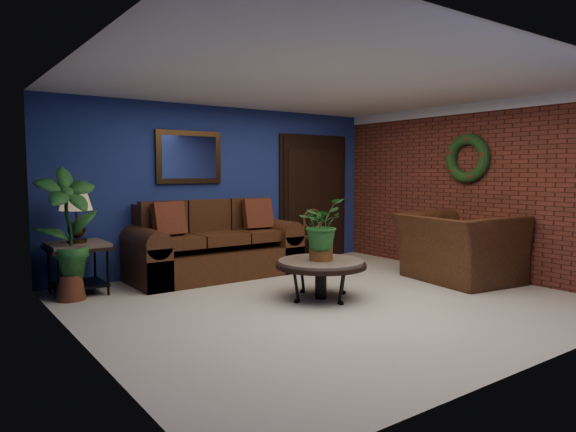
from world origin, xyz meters
TOP-DOWN VIEW (x-y plane):
  - floor at (0.00, 0.00)m, footprint 5.50×5.50m
  - wall_back at (0.00, 2.50)m, footprint 5.50×0.04m
  - wall_left at (-2.75, 0.00)m, footprint 0.04×5.00m
  - wall_right_brick at (2.75, 0.00)m, footprint 0.04×5.00m
  - ceiling at (0.00, 0.00)m, footprint 5.50×5.00m
  - crown_molding at (2.72, 0.00)m, footprint 0.03×5.00m
  - wall_mirror at (-0.60, 2.46)m, footprint 1.02×0.06m
  - closet_door at (1.75, 2.47)m, footprint 1.44×0.06m
  - wreath at (2.69, 0.05)m, footprint 0.16×0.72m
  - sofa at (-0.42, 2.09)m, footprint 2.43×1.05m
  - coffee_table at (-0.01, 0.13)m, footprint 1.08×1.08m
  - end_table at (-2.30, 2.05)m, footprint 0.70×0.70m
  - table_lamp at (-2.30, 2.05)m, footprint 0.39×0.39m
  - side_chair at (1.51, 2.11)m, footprint 0.45×0.45m
  - armchair at (2.15, -0.22)m, footprint 1.45×1.60m
  - coffee_plant at (-0.01, 0.13)m, footprint 0.69×0.65m
  - floor_plant at (2.35, 0.60)m, footprint 0.44×0.39m
  - tall_plant at (-2.45, 1.80)m, footprint 0.74×0.54m

SIDE VIEW (x-z plane):
  - floor at x=0.00m, z-range 0.00..0.00m
  - sofa at x=-0.42m, z-range -0.19..0.91m
  - coffee_table at x=-0.01m, z-range 0.17..0.64m
  - floor_plant at x=2.35m, z-range 0.02..0.84m
  - armchair at x=2.15m, z-range 0.00..0.93m
  - end_table at x=-2.30m, z-range 0.17..0.81m
  - side_chair at x=1.51m, z-range 0.06..0.94m
  - tall_plant at x=-2.45m, z-range 0.07..1.65m
  - coffee_plant at x=-0.01m, z-range 0.50..1.24m
  - closet_door at x=1.75m, z-range -0.04..2.14m
  - table_lamp at x=-2.30m, z-range 0.74..1.38m
  - wall_back at x=0.00m, z-range 0.00..2.50m
  - wall_left at x=-2.75m, z-range 0.00..2.50m
  - wall_right_brick at x=2.75m, z-range 0.00..2.50m
  - wreath at x=2.69m, z-range 1.34..2.06m
  - wall_mirror at x=-0.60m, z-range 1.33..2.10m
  - crown_molding at x=2.72m, z-range 2.36..2.50m
  - ceiling at x=0.00m, z-range 2.49..2.51m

